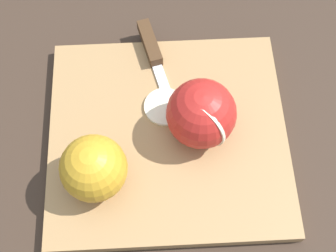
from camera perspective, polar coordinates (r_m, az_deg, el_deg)
The scene contains 6 objects.
ground_plane at distance 0.61m, azimuth 0.00°, elevation -1.53°, with size 4.00×4.00×0.00m, color #38281E.
cutting_board at distance 0.60m, azimuth 0.00°, elevation -1.19°, with size 0.35×0.33×0.02m.
apple_half_left at distance 0.54m, azimuth -9.08°, elevation -5.12°, with size 0.08×0.08×0.08m.
apple_half_right at distance 0.56m, azimuth 4.06°, elevation 1.47°, with size 0.08×0.08×0.08m.
knife at distance 0.65m, azimuth -1.96°, elevation 9.25°, with size 0.08×0.15×0.02m.
apple_slice at distance 0.60m, azimuth -0.39°, elevation 2.37°, with size 0.05×0.05×0.01m.
Camera 1 is at (0.03, -0.25, 0.55)m, focal length 50.00 mm.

